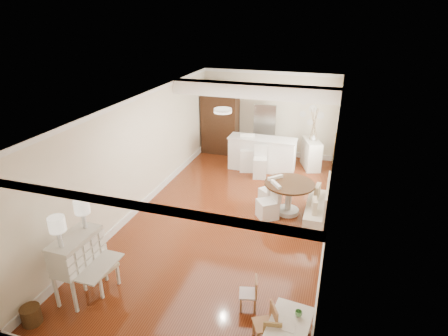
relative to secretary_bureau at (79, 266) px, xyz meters
The scene contains 18 objects.
room 4.21m from the secretary_bureau, 64.00° to the left, with size 9.00×9.04×2.82m.
secretary_bureau is the anchor object (origin of this frame).
gustavian_armchair 0.34m from the secretary_bureau, 44.62° to the left, with size 0.52×0.52×0.91m, color white.
wicker_basket 1.00m from the secretary_bureau, 112.87° to the right, with size 0.31×0.31×0.31m, color #4B3017.
kids_chair_a 3.25m from the secretary_bureau, ahead, with size 0.31×0.31×0.65m, color #B57F52.
kids_chair_b 2.91m from the secretary_bureau, 10.62° to the left, with size 0.29×0.29×0.61m, color #A27349.
banquette 5.26m from the secretary_bureau, 45.40° to the left, with size 0.52×1.60×0.98m, color silver.
dining_table 4.91m from the secretary_bureau, 52.41° to the left, with size 1.19×1.19×0.81m, color #3F2614.
slip_chair_near 4.36m from the secretary_bureau, 54.03° to the left, with size 0.42×0.44×0.89m, color white.
slip_chair_far 4.84m from the secretary_bureau, 59.00° to the left, with size 0.42×0.44×0.89m, color white.
breakfast_counter 6.59m from the secretary_bureau, 74.15° to the left, with size 2.05×0.65×1.03m, color white.
bar_stool_left 6.29m from the secretary_bureau, 77.25° to the left, with size 0.45×0.45×1.12m, color white.
bar_stool_right 6.04m from the secretary_bureau, 71.86° to the left, with size 0.38×0.38×0.96m, color white.
pantry_cabinet 7.44m from the secretary_bureau, 89.23° to the left, with size 1.20×0.60×2.30m, color #381E11.
fridge 7.66m from the secretary_bureau, 74.86° to the left, with size 0.75×0.65×1.80m, color silver.
sideboard 7.68m from the secretary_bureau, 65.12° to the left, with size 0.42×0.94×0.90m, color silver.
pencil_cup 3.71m from the secretary_bureau, ahead, with size 0.11×0.11×0.09m, color #61A662.
branch_vase 7.71m from the secretary_bureau, 65.02° to the left, with size 0.16×0.16×0.17m, color white.
Camera 1 is at (2.24, -7.45, 4.64)m, focal length 30.00 mm.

